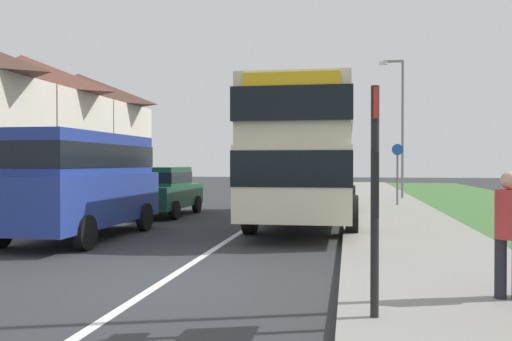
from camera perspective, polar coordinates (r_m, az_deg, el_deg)
name	(u,v)px	position (r m, az deg, el deg)	size (l,w,h in m)	color
ground_plane	(163,282)	(8.40, -9.69, -11.41)	(120.00, 120.00, 0.00)	#2D3033
lane_marking_centre	(254,223)	(16.08, -0.16, -5.52)	(0.14, 60.00, 0.01)	silver
pavement_near_side	(410,233)	(13.93, 15.75, -6.30)	(3.20, 68.00, 0.12)	gray
double_decker_bus	(308,150)	(16.20, 5.50, 2.09)	(2.80, 10.12, 3.70)	beige
parked_van_blue	(80,177)	(13.42, -17.88, -0.64)	(2.11, 5.26, 2.46)	navy
parked_car_dark_green	(161,189)	(18.61, -9.91, -1.91)	(1.94, 4.09, 1.63)	#19472D
pedestrian_at_stop	(510,229)	(7.36, 24.93, -5.52)	(0.34, 0.34, 1.67)	#23232D
bus_stop_sign	(375,185)	(5.99, 12.29, -1.47)	(0.09, 0.52, 2.60)	black
cycle_route_sign	(397,172)	(22.22, 14.54, -0.12)	(0.44, 0.08, 2.52)	slate
street_lamp_mid	(400,119)	(26.81, 14.80, 5.22)	(1.14, 0.20, 6.63)	slate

